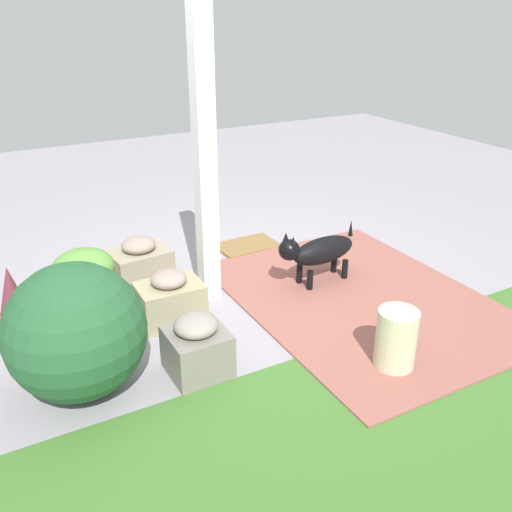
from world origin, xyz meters
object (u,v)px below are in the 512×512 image
Objects in this scene: ceramic_urn at (396,340)px; round_shrub at (76,332)px; porch_pillar at (205,163)px; terracotta_pot_spiky at (14,304)px; terracotta_pot_broad at (84,274)px; doormat at (247,246)px; dog at (318,251)px; stone_planter_nearest at (140,262)px; stone_planter_mid at (197,347)px; stone_planter_near at (170,299)px.

round_shrub is at bearing -21.74° from ceramic_urn.
porch_pillar reaches higher than terracotta_pot_spiky.
terracotta_pot_broad is 0.54m from terracotta_pot_spiky.
terracotta_pot_broad is 0.91× the size of terracotta_pot_spiky.
round_shrub is 2.43m from doormat.
round_shrub is 1.10× the size of dog.
terracotta_pot_broad reaches higher than ceramic_urn.
dog is at bearing 99.41° from doormat.
doormat is at bearing -142.48° from round_shrub.
terracotta_pot_broad reaches higher than stone_planter_nearest.
round_shrub is at bearing 58.39° from stone_planter_nearest.
dog is (-1.37, -0.66, 0.11)m from stone_planter_mid.
porch_pillar is 1.14m from stone_planter_nearest.
ceramic_urn is at bearing 132.72° from terracotta_pot_broad.
terracotta_pot_spiky is 0.95× the size of doormat.
dog reaches higher than stone_planter_nearest.
porch_pillar is at bearing -118.48° from stone_planter_mid.
doormat is at bearing -140.48° from stone_planter_near.
stone_planter_near is at bearing -49.65° from ceramic_urn.
terracotta_pot_broad reaches higher than doormat.
terracotta_pot_broad is at bearing -104.88° from round_shrub.
stone_planter_mid is 1.22m from terracotta_pot_broad.
terracotta_pot_spiky reaches higher than stone_planter_mid.
stone_planter_nearest is 1.49m from round_shrub.
round_shrub is 2.01× the size of ceramic_urn.
stone_planter_near is 0.82× the size of doormat.
dog is at bearing 164.83° from porch_pillar.
dog is (-2.06, -0.49, -0.12)m from round_shrub.
stone_planter_mid is at bearing 133.74° from terracotta_pot_spiky.
round_shrub is at bearing 75.12° from terracotta_pot_broad.
ceramic_urn is (-1.06, 1.98, 0.03)m from stone_planter_nearest.
round_shrub is (0.69, -0.17, 0.23)m from stone_planter_mid.
round_shrub is (0.76, 0.52, 0.24)m from stone_planter_near.
doormat is at bearing -134.96° from porch_pillar.
porch_pillar is at bearing -152.82° from stone_planter_near.
stone_planter_mid is 2.04m from doormat.
stone_planter_nearest is 1.42m from stone_planter_mid.
stone_planter_near is 0.63× the size of dog.
stone_planter_nearest is at bearing -151.33° from terracotta_pot_broad.
terracotta_pot_spiky is (1.44, -0.10, -0.84)m from porch_pillar.
porch_pillar reaches higher than round_shrub.
dog is 1.31× the size of doormat.
terracotta_pot_broad is (0.92, -0.24, -0.79)m from porch_pillar.
round_shrub is (0.77, 1.25, 0.24)m from stone_planter_nearest.
ceramic_urn reaches higher than doormat.
ceramic_urn reaches higher than stone_planter_mid.
stone_planter_near is 0.86× the size of terracotta_pot_spiky.
stone_planter_mid is 0.72× the size of doormat.
porch_pillar is 5.32× the size of ceramic_urn.
ceramic_urn reaches higher than stone_planter_nearest.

